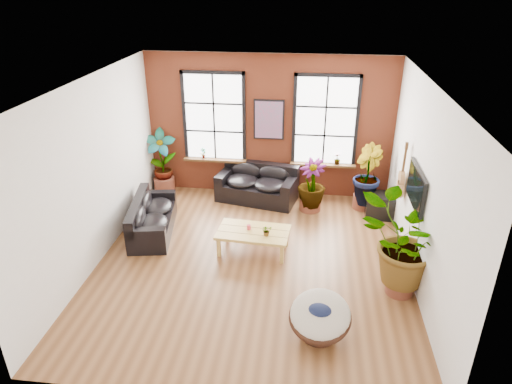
# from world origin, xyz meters

# --- Properties ---
(room) EXTENTS (6.04, 6.54, 3.54)m
(room) POSITION_xyz_m (0.00, 0.15, 1.75)
(room) COLOR brown
(room) RESTS_ON ground
(sofa_back) EXTENTS (2.07, 1.32, 0.88)m
(sofa_back) POSITION_xyz_m (-0.22, 2.79, 0.40)
(sofa_back) COLOR black
(sofa_back) RESTS_ON ground
(sofa_left) EXTENTS (1.10, 2.02, 0.76)m
(sofa_left) POSITION_xyz_m (-2.35, 0.90, 0.34)
(sofa_left) COLOR black
(sofa_left) RESTS_ON ground
(coffee_table) EXTENTS (1.50, 0.93, 0.55)m
(coffee_table) POSITION_xyz_m (-0.03, 0.42, 0.41)
(coffee_table) COLOR gold
(coffee_table) RESTS_ON ground
(papasan_chair) EXTENTS (1.11, 1.12, 0.72)m
(papasan_chair) POSITION_xyz_m (1.29, -1.87, 0.37)
(papasan_chair) COLOR #371E13
(papasan_chair) RESTS_ON ground
(poster) EXTENTS (0.74, 0.06, 0.98)m
(poster) POSITION_xyz_m (0.00, 3.18, 1.95)
(poster) COLOR black
(poster) RESTS_ON room
(tv_wall_unit) EXTENTS (0.13, 1.86, 1.20)m
(tv_wall_unit) POSITION_xyz_m (2.93, 0.60, 1.54)
(tv_wall_unit) COLOR black
(tv_wall_unit) RESTS_ON room
(media_box) EXTENTS (0.68, 0.57, 0.55)m
(media_box) POSITION_xyz_m (2.71, 2.25, 0.27)
(media_box) COLOR black
(media_box) RESTS_ON ground
(pot_back_left) EXTENTS (0.56, 0.56, 0.39)m
(pot_back_left) POSITION_xyz_m (-2.67, 2.94, 0.19)
(pot_back_left) COLOR brown
(pot_back_left) RESTS_ON ground
(pot_back_right) EXTENTS (0.60, 0.60, 0.34)m
(pot_back_right) POSITION_xyz_m (2.35, 2.62, 0.17)
(pot_back_right) COLOR brown
(pot_back_right) RESTS_ON ground
(pot_right_wall) EXTENTS (0.51, 0.51, 0.35)m
(pot_right_wall) POSITION_xyz_m (2.71, -0.62, 0.18)
(pot_right_wall) COLOR brown
(pot_right_wall) RESTS_ON ground
(pot_mid) EXTENTS (0.63, 0.63, 0.37)m
(pot_mid) POSITION_xyz_m (1.09, 2.37, 0.18)
(pot_mid) COLOR brown
(pot_mid) RESTS_ON ground
(floor_plant_back_left) EXTENTS (0.91, 0.73, 1.51)m
(floor_plant_back_left) POSITION_xyz_m (-2.71, 2.95, 0.90)
(floor_plant_back_left) COLOR #11380F
(floor_plant_back_left) RESTS_ON ground
(floor_plant_back_right) EXTENTS (0.76, 0.88, 1.43)m
(floor_plant_back_right) POSITION_xyz_m (2.36, 2.65, 0.86)
(floor_plant_back_right) COLOR #11380F
(floor_plant_back_right) RESTS_ON ground
(floor_plant_right_wall) EXTENTS (1.83, 1.72, 1.63)m
(floor_plant_right_wall) POSITION_xyz_m (2.68, -0.58, 0.98)
(floor_plant_right_wall) COLOR #11380F
(floor_plant_right_wall) RESTS_ON ground
(floor_plant_mid) EXTENTS (0.90, 0.90, 1.15)m
(floor_plant_mid) POSITION_xyz_m (1.10, 2.33, 0.72)
(floor_plant_mid) COLOR #11380F
(floor_plant_mid) RESTS_ON ground
(table_plant) EXTENTS (0.25, 0.24, 0.22)m
(table_plant) POSITION_xyz_m (0.25, 0.29, 0.57)
(table_plant) COLOR #11380F
(table_plant) RESTS_ON coffee_table
(sill_plant_left) EXTENTS (0.17, 0.17, 0.27)m
(sill_plant_left) POSITION_xyz_m (-1.65, 3.13, 1.04)
(sill_plant_left) COLOR #11380F
(sill_plant_left) RESTS_ON room
(sill_plant_right) EXTENTS (0.19, 0.19, 0.27)m
(sill_plant_right) POSITION_xyz_m (1.70, 3.13, 1.04)
(sill_plant_right) COLOR #11380F
(sill_plant_right) RESTS_ON room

